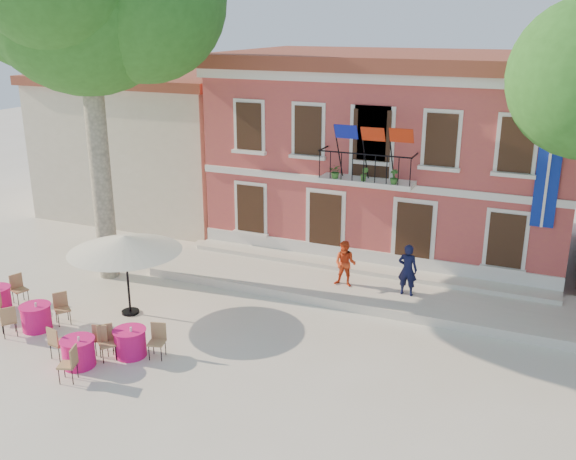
# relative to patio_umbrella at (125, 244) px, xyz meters

# --- Properties ---
(ground) EXTENTS (90.00, 90.00, 0.00)m
(ground) POSITION_rel_patio_umbrella_xyz_m (3.78, 0.08, -2.28)
(ground) COLOR beige
(ground) RESTS_ON ground
(main_building) EXTENTS (13.50, 9.59, 7.50)m
(main_building) POSITION_rel_patio_umbrella_xyz_m (5.78, 10.06, 1.50)
(main_building) COLOR #AF3F43
(main_building) RESTS_ON ground
(neighbor_west) EXTENTS (9.40, 9.40, 6.40)m
(neighbor_west) POSITION_rel_patio_umbrella_xyz_m (-5.72, 11.08, 0.94)
(neighbor_west) COLOR beige
(neighbor_west) RESTS_ON ground
(terrace) EXTENTS (14.00, 3.40, 0.30)m
(terrace) POSITION_rel_patio_umbrella_xyz_m (5.78, 4.48, -2.13)
(terrace) COLOR silver
(terrace) RESTS_ON ground
(patio_umbrella) EXTENTS (3.41, 3.41, 2.54)m
(patio_umbrella) POSITION_rel_patio_umbrella_xyz_m (0.00, 0.00, 0.00)
(patio_umbrella) COLOR black
(patio_umbrella) RESTS_ON ground
(pedestrian_navy) EXTENTS (0.63, 0.42, 1.69)m
(pedestrian_navy) POSITION_rel_patio_umbrella_xyz_m (7.67, 4.14, -1.13)
(pedestrian_navy) COLOR black
(pedestrian_navy) RESTS_ON terrace
(pedestrian_orange) EXTENTS (0.76, 0.59, 1.54)m
(pedestrian_orange) POSITION_rel_patio_umbrella_xyz_m (5.63, 4.04, -1.21)
(pedestrian_orange) COLOR red
(pedestrian_orange) RESTS_ON terrace
(cafe_table_0) EXTENTS (1.75, 1.85, 0.95)m
(cafe_table_0) POSITION_rel_patio_umbrella_xyz_m (0.73, -3.16, -1.85)
(cafe_table_0) COLOR #E21564
(cafe_table_0) RESTS_ON ground
(cafe_table_1) EXTENTS (1.96, 0.90, 0.95)m
(cafe_table_1) POSITION_rel_patio_umbrella_xyz_m (1.64, -2.18, -1.86)
(cafe_table_1) COLOR #E21564
(cafe_table_1) RESTS_ON ground
(cafe_table_3) EXTENTS (1.47, 1.80, 0.95)m
(cafe_table_3) POSITION_rel_patio_umbrella_xyz_m (-1.83, -2.00, -1.86)
(cafe_table_3) COLOR #E21564
(cafe_table_3) RESTS_ON ground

